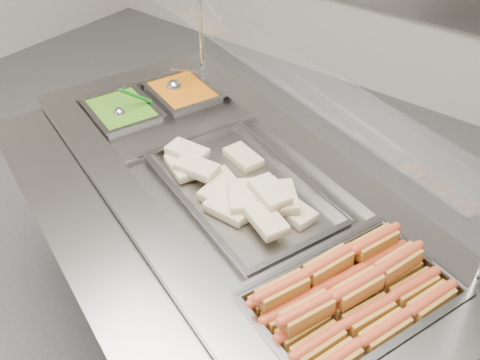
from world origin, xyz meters
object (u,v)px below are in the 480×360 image
Objects in this scene: sneeze_guard at (288,68)px; pan_wraps at (242,192)px; serving_spoon at (123,110)px; pan_hotdogs at (351,305)px; ladle at (175,86)px; steam_counter at (233,264)px.

sneeze_guard is 2.14× the size of pan_wraps.
pan_wraps is 0.63m from serving_spoon.
sneeze_guard is 9.65× the size of serving_spoon.
ladle is (-1.08, 0.50, 0.04)m from pan_hotdogs.
sneeze_guard reaches higher than steam_counter.
pan_wraps is at bearing 161.12° from pan_hotdogs.
pan_hotdogs is at bearing -11.99° from serving_spoon.
pan_hotdogs is (0.54, -0.18, 0.37)m from steam_counter.
serving_spoon reaches higher than ladle.
sneeze_guard reaches higher than ladle.
sneeze_guard is 2.63× the size of pan_hotdogs.
pan_hotdogs is 0.51m from pan_wraps.
ladle is (-0.60, 0.33, 0.03)m from pan_wraps.
serving_spoon is at bearing 174.81° from steam_counter.
serving_spoon is (-0.62, 0.07, 0.03)m from pan_wraps.
sneeze_guard is at bearing 86.46° from pan_wraps.
steam_counter is 1.24× the size of sneeze_guard.
ladle is at bearing 168.44° from sneeze_guard.
serving_spoon reaches higher than pan_hotdogs.
pan_wraps reaches higher than steam_counter.
pan_hotdogs is at bearing -18.88° from pan_wraps.
steam_counter is 0.71m from serving_spoon.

